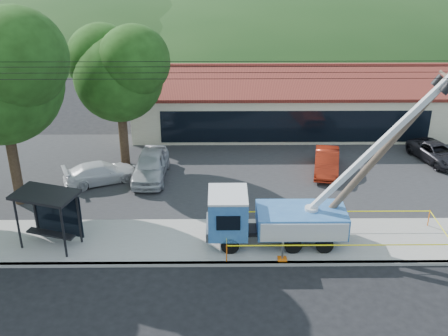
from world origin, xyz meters
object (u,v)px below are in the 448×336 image
(car_dark, at_px, (435,163))
(car_red, at_px, (326,173))
(car_silver, at_px, (151,179))
(car_white, at_px, (102,184))
(utility_truck, at_px, (274,215))
(bus_shelter, at_px, (49,206))
(leaning_pole, at_px, (386,147))

(car_dark, bearing_deg, car_red, 173.44)
(car_silver, height_order, car_white, car_silver)
(utility_truck, height_order, car_red, utility_truck)
(car_red, bearing_deg, car_dark, 22.34)
(bus_shelter, relative_size, car_white, 0.77)
(leaning_pole, distance_m, car_white, 16.58)
(leaning_pole, relative_size, bus_shelter, 2.71)
(utility_truck, bearing_deg, bus_shelter, -179.68)
(leaning_pole, bearing_deg, bus_shelter, -178.78)
(bus_shelter, height_order, car_red, bus_shelter)
(leaning_pole, bearing_deg, car_silver, 149.51)
(car_white, bearing_deg, car_dark, -105.59)
(utility_truck, relative_size, car_red, 2.77)
(bus_shelter, bearing_deg, car_white, 99.81)
(car_red, xyz_separation_m, car_dark, (7.24, 1.53, 0.00))
(car_red, bearing_deg, utility_truck, -106.16)
(car_dark, bearing_deg, utility_truck, -158.49)
(leaning_pole, bearing_deg, car_white, 156.54)
(leaning_pole, relative_size, car_dark, 2.10)
(bus_shelter, xyz_separation_m, car_red, (14.46, 7.89, -2.20))
(utility_truck, xyz_separation_m, car_dark, (11.16, 9.35, -1.59))
(car_silver, bearing_deg, leaning_pole, -28.65)
(utility_truck, distance_m, car_silver, 9.88)
(bus_shelter, relative_size, car_dark, 0.78)
(car_red, height_order, car_dark, car_red)
(utility_truck, xyz_separation_m, car_silver, (-6.67, 7.12, -1.59))
(utility_truck, relative_size, car_dark, 2.65)
(utility_truck, relative_size, bus_shelter, 3.42)
(utility_truck, bearing_deg, car_dark, 39.96)
(leaning_pole, bearing_deg, car_red, 97.90)
(leaning_pole, distance_m, car_silver, 14.38)
(utility_truck, height_order, bus_shelter, utility_truck)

